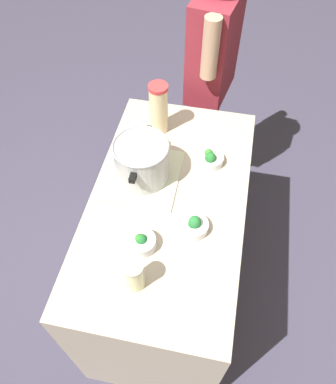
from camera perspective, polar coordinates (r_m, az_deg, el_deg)
The scene contains 10 objects.
ground_plane at distance 2.42m, azimuth 0.00°, elevation -14.03°, with size 8.00×8.00×0.00m, color #454056.
counter_slab at distance 1.99m, azimuth 0.00°, elevation -8.89°, with size 1.18×0.65×0.93m, color #BAAA96.
dish_cloth at distance 1.67m, azimuth -3.79°, elevation 2.49°, with size 0.34×0.32×0.01m, color beige.
cooking_pot at distance 1.59m, azimuth -3.99°, elevation 4.78°, with size 0.30×0.24×0.19m.
lemonade_pitcher at distance 1.78m, azimuth -1.42°, elevation 12.44°, with size 0.09×0.09×0.26m.
mason_jar at distance 1.35m, azimuth -5.08°, elevation -12.33°, with size 0.07×0.07×0.14m.
broccoli_bowl_front at distance 1.49m, azimuth 3.93°, elevation -5.03°, with size 0.11×0.11×0.08m.
broccoli_bowl_center at distance 1.71m, azimuth 6.40°, elevation 5.01°, with size 0.11×0.11×0.07m.
broccoli_bowl_back at distance 1.45m, azimuth -3.98°, elevation -7.51°, with size 0.11×0.11×0.07m.
person_cook at distance 2.25m, azimuth 6.30°, elevation 15.85°, with size 0.50×0.26×1.57m.
Camera 1 is at (-0.90, -0.19, 2.23)m, focal length 35.52 mm.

